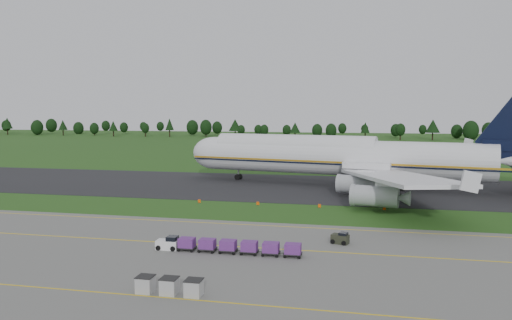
% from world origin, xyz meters
% --- Properties ---
extents(ground, '(600.00, 600.00, 0.00)m').
position_xyz_m(ground, '(0.00, 0.00, 0.00)').
color(ground, '#214815').
rests_on(ground, ground).
extents(apron, '(300.00, 52.00, 0.06)m').
position_xyz_m(apron, '(0.00, -34.00, 0.03)').
color(apron, '#61615C').
rests_on(apron, ground).
extents(taxiway, '(300.00, 40.00, 0.08)m').
position_xyz_m(taxiway, '(0.00, 28.00, 0.04)').
color(taxiway, black).
rests_on(taxiway, ground).
extents(apron_markings, '(300.00, 30.20, 0.01)m').
position_xyz_m(apron_markings, '(0.00, -26.98, 0.06)').
color(apron_markings, yellow).
rests_on(apron_markings, apron).
extents(tree_line, '(524.96, 20.83, 11.93)m').
position_xyz_m(tree_line, '(-9.12, 220.64, 6.40)').
color(tree_line, black).
rests_on(tree_line, ground).
extents(aircraft, '(83.75, 79.85, 23.42)m').
position_xyz_m(aircraft, '(14.76, 31.79, 6.69)').
color(aircraft, silver).
rests_on(aircraft, ground).
extents(baggage_train, '(17.99, 1.63, 1.57)m').
position_xyz_m(baggage_train, '(1.78, -24.91, 0.91)').
color(baggage_train, white).
rests_on(baggage_train, apron).
extents(utility_cart, '(2.45, 1.90, 1.18)m').
position_xyz_m(utility_cart, '(15.14, -17.86, 0.64)').
color(utility_cart, '#282C1E').
rests_on(utility_cart, apron).
extents(uld_row, '(6.39, 1.59, 1.57)m').
position_xyz_m(uld_row, '(0.23, -39.06, 0.85)').
color(uld_row, '#AAAAAA').
rests_on(uld_row, apron).
extents(edge_markers, '(33.94, 0.30, 0.60)m').
position_xyz_m(edge_markers, '(5.02, 5.84, 0.27)').
color(edge_markers, '#FC5307').
rests_on(edge_markers, ground).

